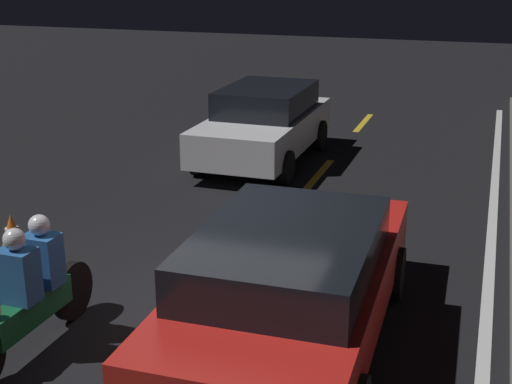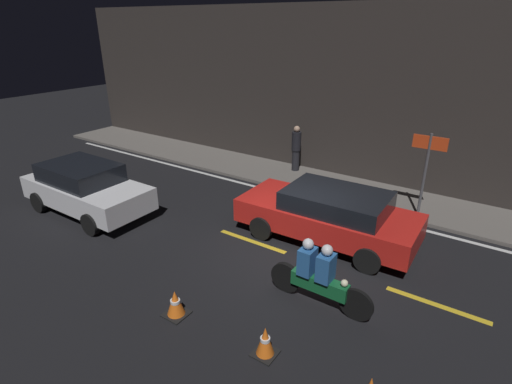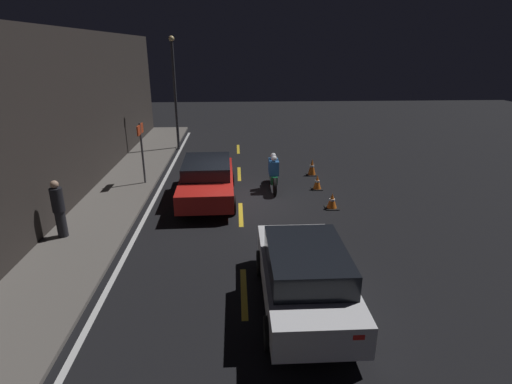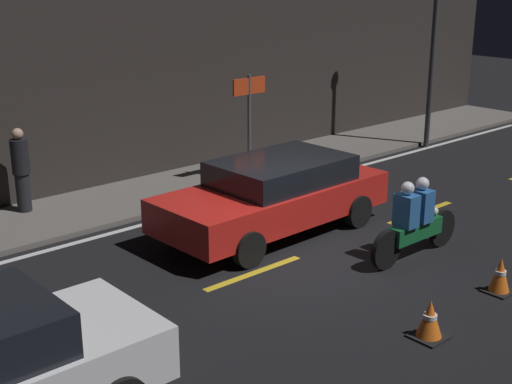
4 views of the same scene
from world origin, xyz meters
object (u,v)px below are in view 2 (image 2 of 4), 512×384
(sedan_white, at_px, (86,187))
(pedestrian, at_px, (296,148))
(shop_sign, at_px, (427,159))
(motorcycle, at_px, (317,276))
(traffic_cone_near, at_px, (175,303))
(taxi_red, at_px, (329,214))
(traffic_cone_mid, at_px, (265,341))

(sedan_white, distance_m, pedestrian, 7.28)
(pedestrian, height_order, shop_sign, shop_sign)
(motorcycle, height_order, traffic_cone_near, motorcycle)
(shop_sign, bearing_deg, pedestrian, 164.29)
(sedan_white, relative_size, taxi_red, 0.88)
(taxi_red, xyz_separation_m, traffic_cone_near, (-1.19, -4.32, -0.48))
(traffic_cone_mid, bearing_deg, traffic_cone_near, -176.41)
(sedan_white, xyz_separation_m, motorcycle, (7.51, -0.04, -0.11))
(sedan_white, relative_size, shop_sign, 1.69)
(pedestrian, bearing_deg, traffic_cone_near, -76.81)
(traffic_cone_near, relative_size, pedestrian, 0.33)
(motorcycle, bearing_deg, shop_sign, 82.28)
(taxi_red, height_order, motorcycle, motorcycle)
(pedestrian, bearing_deg, shop_sign, -15.71)
(sedan_white, distance_m, motorcycle, 7.51)
(taxi_red, relative_size, shop_sign, 1.91)
(traffic_cone_near, bearing_deg, pedestrian, 103.19)
(shop_sign, bearing_deg, traffic_cone_mid, -97.19)
(pedestrian, distance_m, shop_sign, 5.02)
(traffic_cone_near, bearing_deg, traffic_cone_mid, 3.59)
(shop_sign, bearing_deg, motorcycle, -98.32)
(motorcycle, relative_size, traffic_cone_near, 4.04)
(traffic_cone_near, xyz_separation_m, traffic_cone_mid, (1.97, 0.12, 0.01))
(traffic_cone_near, relative_size, traffic_cone_mid, 0.96)
(sedan_white, height_order, taxi_red, sedan_white)
(traffic_cone_near, bearing_deg, motorcycle, 41.26)
(taxi_red, relative_size, motorcycle, 2.07)
(sedan_white, bearing_deg, pedestrian, 61.44)
(pedestrian, bearing_deg, sedan_white, -118.64)
(traffic_cone_mid, height_order, pedestrian, pedestrian)
(taxi_red, height_order, pedestrian, pedestrian)
(traffic_cone_near, height_order, pedestrian, pedestrian)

